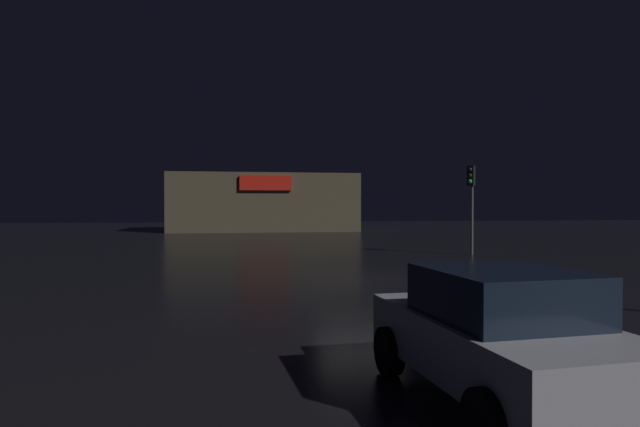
% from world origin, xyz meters
% --- Properties ---
extents(ground_plane, '(120.00, 120.00, 0.00)m').
position_xyz_m(ground_plane, '(0.00, 0.00, 0.00)').
color(ground_plane, black).
extents(store_building, '(16.88, 8.48, 5.21)m').
position_xyz_m(store_building, '(-0.98, 33.94, 2.61)').
color(store_building, brown).
rests_on(store_building, ground).
extents(traffic_signal_opposite, '(0.42, 0.42, 4.20)m').
position_xyz_m(traffic_signal_opposite, '(7.32, 7.56, 3.09)').
color(traffic_signal_opposite, '#595B60').
rests_on(traffic_signal_opposite, ground).
extents(car_near, '(2.23, 3.92, 1.59)m').
position_xyz_m(car_near, '(-0.76, -10.25, 0.81)').
color(car_near, '#B7B7BF').
rests_on(car_near, ground).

